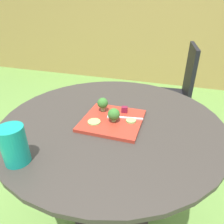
{
  "coord_description": "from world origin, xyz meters",
  "views": [
    {
      "loc": [
        0.24,
        -0.74,
        1.2
      ],
      "look_at": [
        0.01,
        -0.01,
        0.78
      ],
      "focal_mm": 32.45,
      "sensor_mm": 36.0,
      "label": 1
    }
  ],
  "objects_px": {
    "patio_chair": "(174,89)",
    "salad_plate": "(112,120)",
    "drinking_glass": "(15,147)",
    "fork": "(121,117)"
  },
  "relations": [
    {
      "from": "patio_chair",
      "to": "salad_plate",
      "type": "bearing_deg",
      "value": -102.74
    },
    {
      "from": "patio_chair",
      "to": "drinking_glass",
      "type": "xyz_separation_m",
      "value": [
        -0.45,
        -1.36,
        0.27
      ]
    },
    {
      "from": "patio_chair",
      "to": "fork",
      "type": "xyz_separation_m",
      "value": [
        -0.2,
        -1.02,
        0.23
      ]
    },
    {
      "from": "salad_plate",
      "to": "drinking_glass",
      "type": "height_order",
      "value": "drinking_glass"
    },
    {
      "from": "salad_plate",
      "to": "fork",
      "type": "distance_m",
      "value": 0.04
    },
    {
      "from": "drinking_glass",
      "to": "salad_plate",
      "type": "bearing_deg",
      "value": 56.79
    },
    {
      "from": "patio_chair",
      "to": "drinking_glass",
      "type": "height_order",
      "value": "patio_chair"
    },
    {
      "from": "salad_plate",
      "to": "fork",
      "type": "relative_size",
      "value": 1.61
    },
    {
      "from": "salad_plate",
      "to": "drinking_glass",
      "type": "xyz_separation_m",
      "value": [
        -0.21,
        -0.33,
        0.05
      ]
    },
    {
      "from": "patio_chair",
      "to": "drinking_glass",
      "type": "distance_m",
      "value": 1.46
    }
  ]
}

